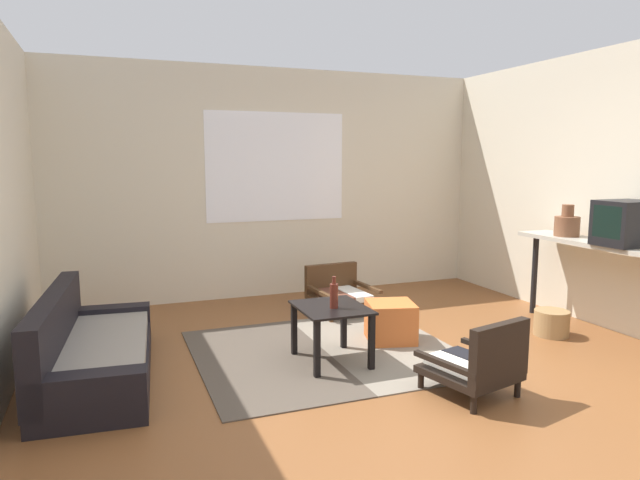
{
  "coord_description": "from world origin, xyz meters",
  "views": [
    {
      "loc": [
        -1.92,
        -3.47,
        1.64
      ],
      "look_at": [
        -0.13,
        1.19,
        0.92
      ],
      "focal_mm": 31.53,
      "sensor_mm": 36.0,
      "label": 1
    }
  ],
  "objects_px": {
    "couch": "(90,353)",
    "ottoman_orange": "(390,322)",
    "wicker_basket": "(551,323)",
    "clay_vase": "(567,224)",
    "coffee_table": "(331,318)",
    "console_shelf": "(604,253)",
    "crt_television": "(626,223)",
    "glass_bottle": "(334,295)",
    "armchair_by_window": "(340,292)",
    "armchair_striped_foreground": "(478,363)"
  },
  "relations": [
    {
      "from": "couch",
      "to": "ottoman_orange",
      "type": "relative_size",
      "value": 4.56
    },
    {
      "from": "couch",
      "to": "armchair_striped_foreground",
      "type": "height_order",
      "value": "couch"
    },
    {
      "from": "clay_vase",
      "to": "ottoman_orange",
      "type": "bearing_deg",
      "value": 177.02
    },
    {
      "from": "coffee_table",
      "to": "console_shelf",
      "type": "distance_m",
      "value": 2.64
    },
    {
      "from": "ottoman_orange",
      "to": "glass_bottle",
      "type": "height_order",
      "value": "glass_bottle"
    },
    {
      "from": "coffee_table",
      "to": "crt_television",
      "type": "height_order",
      "value": "crt_television"
    },
    {
      "from": "ottoman_orange",
      "to": "wicker_basket",
      "type": "height_order",
      "value": "ottoman_orange"
    },
    {
      "from": "ottoman_orange",
      "to": "clay_vase",
      "type": "bearing_deg",
      "value": -2.98
    },
    {
      "from": "armchair_striped_foreground",
      "to": "glass_bottle",
      "type": "relative_size",
      "value": 2.65
    },
    {
      "from": "console_shelf",
      "to": "wicker_basket",
      "type": "relative_size",
      "value": 5.84
    },
    {
      "from": "console_shelf",
      "to": "glass_bottle",
      "type": "distance_m",
      "value": 2.61
    },
    {
      "from": "coffee_table",
      "to": "ottoman_orange",
      "type": "xyz_separation_m",
      "value": [
        0.7,
        0.3,
        -0.19
      ]
    },
    {
      "from": "wicker_basket",
      "to": "couch",
      "type": "bearing_deg",
      "value": 174.32
    },
    {
      "from": "armchair_by_window",
      "to": "ottoman_orange",
      "type": "relative_size",
      "value": 1.64
    },
    {
      "from": "crt_television",
      "to": "glass_bottle",
      "type": "relative_size",
      "value": 1.77
    },
    {
      "from": "wicker_basket",
      "to": "clay_vase",
      "type": "bearing_deg",
      "value": 35.62
    },
    {
      "from": "console_shelf",
      "to": "glass_bottle",
      "type": "height_order",
      "value": "console_shelf"
    },
    {
      "from": "ottoman_orange",
      "to": "wicker_basket",
      "type": "relative_size",
      "value": 1.29
    },
    {
      "from": "couch",
      "to": "glass_bottle",
      "type": "xyz_separation_m",
      "value": [
        1.82,
        -0.37,
        0.37
      ]
    },
    {
      "from": "armchair_striped_foreground",
      "to": "ottoman_orange",
      "type": "height_order",
      "value": "armchair_striped_foreground"
    },
    {
      "from": "wicker_basket",
      "to": "armchair_striped_foreground",
      "type": "bearing_deg",
      "value": -148.9
    },
    {
      "from": "ottoman_orange",
      "to": "clay_vase",
      "type": "relative_size",
      "value": 1.31
    },
    {
      "from": "clay_vase",
      "to": "armchair_by_window",
      "type": "bearing_deg",
      "value": 148.21
    },
    {
      "from": "crt_television",
      "to": "glass_bottle",
      "type": "height_order",
      "value": "crt_television"
    },
    {
      "from": "crt_television",
      "to": "wicker_basket",
      "type": "xyz_separation_m",
      "value": [
        -0.39,
        0.38,
        -0.97
      ]
    },
    {
      "from": "ottoman_orange",
      "to": "console_shelf",
      "type": "height_order",
      "value": "console_shelf"
    },
    {
      "from": "crt_television",
      "to": "coffee_table",
      "type": "bearing_deg",
      "value": 169.78
    },
    {
      "from": "armchair_by_window",
      "to": "ottoman_orange",
      "type": "height_order",
      "value": "armchair_by_window"
    },
    {
      "from": "couch",
      "to": "crt_television",
      "type": "distance_m",
      "value": 4.56
    },
    {
      "from": "coffee_table",
      "to": "ottoman_orange",
      "type": "relative_size",
      "value": 1.53
    },
    {
      "from": "armchair_striped_foreground",
      "to": "armchair_by_window",
      "type": "bearing_deg",
      "value": 90.84
    },
    {
      "from": "couch",
      "to": "armchair_by_window",
      "type": "xyz_separation_m",
      "value": [
        2.48,
        1.08,
        0.02
      ]
    },
    {
      "from": "crt_television",
      "to": "clay_vase",
      "type": "relative_size",
      "value": 1.45
    },
    {
      "from": "armchair_striped_foreground",
      "to": "wicker_basket",
      "type": "relative_size",
      "value": 2.13
    },
    {
      "from": "armchair_striped_foreground",
      "to": "glass_bottle",
      "type": "distance_m",
      "value": 1.21
    },
    {
      "from": "coffee_table",
      "to": "console_shelf",
      "type": "xyz_separation_m",
      "value": [
        2.59,
        -0.26,
        0.42
      ]
    },
    {
      "from": "clay_vase",
      "to": "wicker_basket",
      "type": "height_order",
      "value": "clay_vase"
    },
    {
      "from": "coffee_table",
      "to": "glass_bottle",
      "type": "height_order",
      "value": "glass_bottle"
    },
    {
      "from": "wicker_basket",
      "to": "coffee_table",
      "type": "bearing_deg",
      "value": 177.84
    },
    {
      "from": "couch",
      "to": "clay_vase",
      "type": "height_order",
      "value": "clay_vase"
    },
    {
      "from": "armchair_by_window",
      "to": "coffee_table",
      "type": "bearing_deg",
      "value": -115.42
    },
    {
      "from": "coffee_table",
      "to": "armchair_striped_foreground",
      "type": "height_order",
      "value": "armchair_striped_foreground"
    },
    {
      "from": "console_shelf",
      "to": "glass_bottle",
      "type": "xyz_separation_m",
      "value": [
        -2.59,
        0.21,
        -0.22
      ]
    },
    {
      "from": "wicker_basket",
      "to": "armchair_by_window",
      "type": "bearing_deg",
      "value": 136.07
    },
    {
      "from": "couch",
      "to": "armchair_by_window",
      "type": "bearing_deg",
      "value": 23.46
    },
    {
      "from": "couch",
      "to": "glass_bottle",
      "type": "bearing_deg",
      "value": -11.35
    },
    {
      "from": "couch",
      "to": "armchair_striped_foreground",
      "type": "relative_size",
      "value": 2.77
    },
    {
      "from": "coffee_table",
      "to": "armchair_by_window",
      "type": "relative_size",
      "value": 0.93
    },
    {
      "from": "console_shelf",
      "to": "wicker_basket",
      "type": "distance_m",
      "value": 0.8
    },
    {
      "from": "couch",
      "to": "wicker_basket",
      "type": "height_order",
      "value": "couch"
    }
  ]
}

